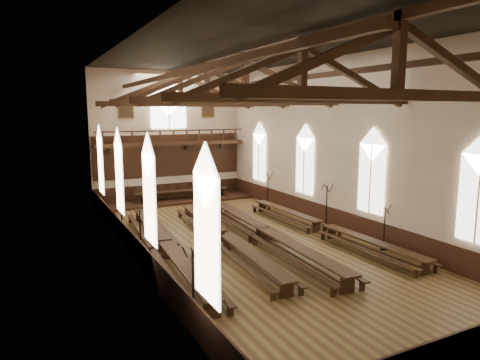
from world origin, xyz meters
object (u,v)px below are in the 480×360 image
(refectory_row_d, at_px, (324,226))
(candelabrum_left_far, at_px, (122,218))
(refectory_row_a, at_px, (166,244))
(candelabrum_right_far, at_px, (268,196))
(refectory_row_b, at_px, (225,236))
(high_table, at_px, (182,192))
(dais, at_px, (182,200))
(refectory_row_c, at_px, (264,231))
(candelabrum_right_near, at_px, (384,236))
(candelabrum_left_mid, at_px, (141,241))
(candelabrum_left_near, at_px, (193,296))
(candelabrum_right_mid, at_px, (326,214))

(refectory_row_d, relative_size, candelabrum_left_far, 5.14)
(refectory_row_a, xyz_separation_m, candelabrum_right_far, (10.03, 7.35, 0.20))
(refectory_row_b, height_order, candelabrum_right_far, candelabrum_right_far)
(high_table, bearing_deg, dais, -104.04)
(dais, bearing_deg, refectory_row_c, -88.00)
(refectory_row_a, xyz_separation_m, high_table, (4.91, 11.74, 0.20))
(refectory_row_a, height_order, candelabrum_right_near, candelabrum_right_near)
(candelabrum_right_far, bearing_deg, high_table, 139.39)
(high_table, height_order, candelabrum_left_mid, candelabrum_left_mid)
(candelabrum_left_mid, bearing_deg, refectory_row_a, -30.33)
(refectory_row_d, bearing_deg, refectory_row_a, 175.51)
(candelabrum_left_near, distance_m, candelabrum_left_mid, 7.19)
(refectory_row_c, height_order, candelabrum_right_mid, candelabrum_right_mid)
(refectory_row_a, distance_m, candelabrum_right_near, 10.84)
(candelabrum_left_near, distance_m, candelabrum_left_far, 11.56)
(refectory_row_a, xyz_separation_m, candelabrum_right_mid, (10.03, 0.50, 0.27))
(refectory_row_b, relative_size, candelabrum_right_mid, 5.24)
(candelabrum_left_mid, height_order, candelabrum_right_far, candelabrum_right_far)
(high_table, relative_size, candelabrum_left_far, 2.66)
(refectory_row_b, bearing_deg, refectory_row_c, -9.16)
(refectory_row_c, xyz_separation_m, candelabrum_left_far, (-6.40, 5.26, 0.24))
(refectory_row_c, distance_m, candelabrum_right_near, 6.08)
(dais, bearing_deg, candelabrum_right_near, -72.09)
(refectory_row_c, height_order, high_table, high_table)
(candelabrum_left_mid, relative_size, candelabrum_right_far, 0.95)
(high_table, distance_m, candelabrum_left_near, 19.25)
(candelabrum_left_near, relative_size, candelabrum_right_near, 1.11)
(refectory_row_a, distance_m, candelabrum_left_far, 5.12)
(candelabrum_right_near, bearing_deg, high_table, 107.91)
(refectory_row_a, relative_size, candelabrum_left_near, 5.75)
(high_table, relative_size, candelabrum_right_mid, 2.69)
(candelabrum_right_mid, relative_size, candelabrum_right_far, 1.09)
(candelabrum_left_far, relative_size, candelabrum_right_near, 1.20)
(candelabrum_left_near, bearing_deg, candelabrum_left_far, 90.00)
(dais, xyz_separation_m, high_table, (0.00, 0.00, 0.67))
(refectory_row_a, relative_size, refectory_row_c, 0.97)
(dais, height_order, candelabrum_left_near, candelabrum_left_near)
(dais, xyz_separation_m, candelabrum_left_near, (-5.98, -18.30, 0.68))
(candelabrum_left_mid, xyz_separation_m, candelabrum_right_near, (11.10, -4.74, -0.02))
(refectory_row_d, bearing_deg, refectory_row_b, 172.19)
(candelabrum_right_far, bearing_deg, candelabrum_right_mid, -90.00)
(candelabrum_right_near, relative_size, candelabrum_right_far, 0.92)
(refectory_row_c, bearing_deg, high_table, 92.00)
(candelabrum_left_near, xyz_separation_m, candelabrum_left_mid, (-0.00, 7.19, -0.05))
(refectory_row_b, distance_m, high_table, 11.78)
(high_table, xyz_separation_m, candelabrum_right_near, (5.12, -15.85, -0.07))
(high_table, distance_m, candelabrum_right_mid, 12.35)
(refectory_row_a, bearing_deg, refectory_row_c, -2.79)
(refectory_row_b, relative_size, high_table, 1.95)
(refectory_row_c, relative_size, candelabrum_left_mid, 6.37)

